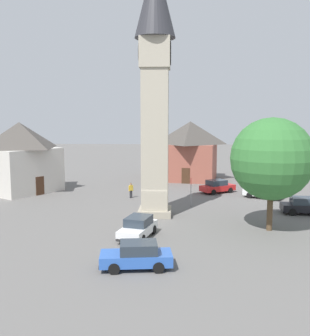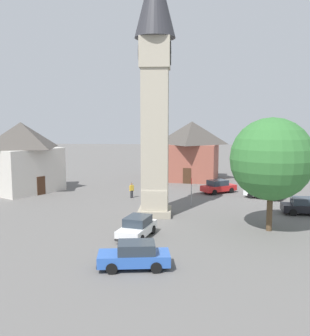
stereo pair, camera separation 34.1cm
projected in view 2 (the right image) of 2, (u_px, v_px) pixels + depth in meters
name	position (u px, v px, depth m)	size (l,w,h in m)	color
ground_plane	(155.00, 215.00, 34.10)	(200.00, 200.00, 0.00)	#605E5B
clock_tower	(155.00, 66.00, 32.46)	(3.48, 3.48, 22.26)	gray
car_blue_kerb	(218.00, 186.00, 44.31)	(3.64, 4.39, 1.53)	red
car_silver_kerb	(305.00, 206.00, 34.27)	(2.01, 4.23, 1.53)	black
car_red_corner	(134.00, 255.00, 21.79)	(2.19, 4.31, 1.53)	#2D5BB7
car_white_side	(265.00, 192.00, 41.14)	(3.62, 4.39, 1.53)	white
car_black_far	(137.00, 227.00, 27.50)	(4.42, 2.69, 1.53)	white
pedestrian	(132.00, 189.00, 41.44)	(0.39, 0.46, 1.69)	black
tree	(271.00, 159.00, 28.62)	(6.25, 6.25, 8.66)	brown
building_terrace_right	(22.00, 156.00, 44.80)	(10.34, 10.13, 8.20)	beige
building_corner_back	(192.00, 150.00, 54.00)	(9.16, 8.66, 8.25)	#995142
road_sign	(191.00, 187.00, 37.26)	(0.60, 0.07, 2.80)	gray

